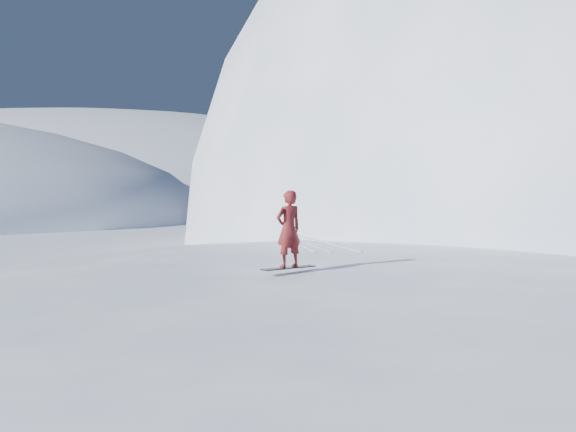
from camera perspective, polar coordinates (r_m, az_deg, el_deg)
ground at (r=15.27m, az=6.82°, el=-13.32°), size 400.00×400.00×0.00m
near_ridge at (r=18.29m, az=8.71°, el=-10.59°), size 36.00×28.00×4.80m
peak_shoulder at (r=36.80m, az=18.22°, el=-3.84°), size 28.00×24.00×18.00m
far_ridge_c at (r=130.27m, az=-17.80°, el=0.97°), size 140.00×90.00×36.00m
wind_bumps at (r=17.25m, az=3.99°, el=-11.40°), size 16.00×14.40×1.00m
snowboard at (r=14.13m, az=0.06°, el=-4.63°), size 1.23×0.92×0.02m
snowboarder at (r=14.04m, az=0.06°, el=-1.16°), size 0.74×0.68×1.69m
board_tracks at (r=20.24m, az=1.79°, el=-2.29°), size 2.27×5.93×0.04m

